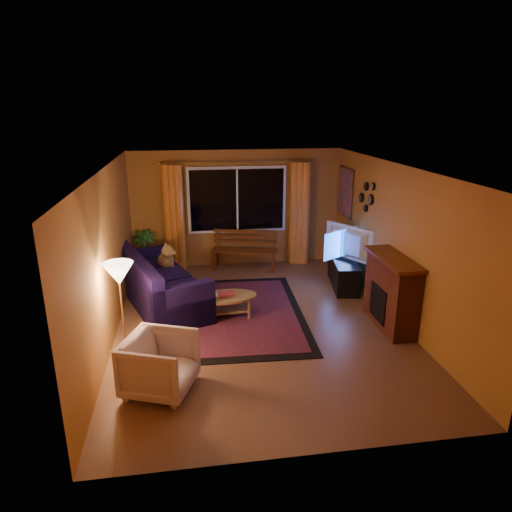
{
  "coord_description": "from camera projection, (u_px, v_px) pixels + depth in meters",
  "views": [
    {
      "loc": [
        -1.06,
        -6.62,
        3.36
      ],
      "look_at": [
        0.0,
        0.3,
        1.05
      ],
      "focal_mm": 32.0,
      "sensor_mm": 36.0,
      "label": 1
    }
  ],
  "objects": [
    {
      "name": "floor",
      "position": [
        259.0,
        323.0,
        7.43
      ],
      "size": [
        4.5,
        6.0,
        0.02
      ],
      "primitive_type": "cube",
      "color": "brown",
      "rests_on": "ground"
    },
    {
      "name": "ceiling",
      "position": [
        259.0,
        167.0,
        6.64
      ],
      "size": [
        4.5,
        6.0,
        0.02
      ],
      "primitive_type": "cube",
      "color": "white",
      "rests_on": "ground"
    },
    {
      "name": "wall_back",
      "position": [
        237.0,
        209.0,
        9.86
      ],
      "size": [
        4.5,
        0.02,
        2.5
      ],
      "primitive_type": "cube",
      "color": "#B8722D",
      "rests_on": "ground"
    },
    {
      "name": "wall_left",
      "position": [
        107.0,
        257.0,
        6.7
      ],
      "size": [
        0.02,
        6.0,
        2.5
      ],
      "primitive_type": "cube",
      "color": "#B8722D",
      "rests_on": "ground"
    },
    {
      "name": "wall_right",
      "position": [
        397.0,
        243.0,
        7.36
      ],
      "size": [
        0.02,
        6.0,
        2.5
      ],
      "primitive_type": "cube",
      "color": "#B8722D",
      "rests_on": "ground"
    },
    {
      "name": "window",
      "position": [
        237.0,
        200.0,
        9.73
      ],
      "size": [
        2.0,
        0.02,
        1.3
      ],
      "primitive_type": "cube",
      "color": "black",
      "rests_on": "wall_back"
    },
    {
      "name": "curtain_rod",
      "position": [
        237.0,
        162.0,
        9.44
      ],
      "size": [
        3.2,
        0.03,
        0.03
      ],
      "primitive_type": "cylinder",
      "rotation": [
        0.0,
        1.57,
        0.0
      ],
      "color": "#BF8C3F",
      "rests_on": "wall_back"
    },
    {
      "name": "curtain_left",
      "position": [
        174.0,
        218.0,
        9.58
      ],
      "size": [
        0.36,
        0.36,
        2.24
      ],
      "primitive_type": "cylinder",
      "color": "orange",
      "rests_on": "ground"
    },
    {
      "name": "curtain_right",
      "position": [
        299.0,
        214.0,
        9.97
      ],
      "size": [
        0.36,
        0.36,
        2.24
      ],
      "primitive_type": "cylinder",
      "color": "orange",
      "rests_on": "ground"
    },
    {
      "name": "bench",
      "position": [
        244.0,
        260.0,
        9.81
      ],
      "size": [
        1.44,
        0.77,
        0.42
      ],
      "primitive_type": "cube",
      "rotation": [
        0.0,
        0.0,
        -0.27
      ],
      "color": "#54240B",
      "rests_on": "ground"
    },
    {
      "name": "potted_plant",
      "position": [
        144.0,
        252.0,
        9.5
      ],
      "size": [
        0.54,
        0.54,
        0.91
      ],
      "primitive_type": "imported",
      "rotation": [
        0.0,
        0.0,
        -0.07
      ],
      "color": "#235B1E",
      "rests_on": "ground"
    },
    {
      "name": "sofa",
      "position": [
        162.0,
        280.0,
        7.95
      ],
      "size": [
        1.73,
        2.54,
        0.95
      ],
      "primitive_type": "cube",
      "rotation": [
        0.0,
        0.0,
        0.34
      ],
      "color": "black",
      "rests_on": "ground"
    },
    {
      "name": "dog",
      "position": [
        166.0,
        259.0,
        8.38
      ],
      "size": [
        0.41,
        0.48,
        0.44
      ],
      "primitive_type": null,
      "rotation": [
        0.0,
        0.0,
        -0.34
      ],
      "color": "olive",
      "rests_on": "sofa"
    },
    {
      "name": "armchair",
      "position": [
        160.0,
        362.0,
        5.54
      ],
      "size": [
        0.96,
        0.99,
        0.8
      ],
      "primitive_type": "imported",
      "rotation": [
        0.0,
        0.0,
        1.21
      ],
      "color": "beige",
      "rests_on": "ground"
    },
    {
      "name": "floor_lamp",
      "position": [
        123.0,
        312.0,
        6.18
      ],
      "size": [
        0.25,
        0.25,
        1.4
      ],
      "primitive_type": "cylinder",
      "rotation": [
        0.0,
        0.0,
        -0.08
      ],
      "color": "#BF8C3F",
      "rests_on": "ground"
    },
    {
      "name": "rug",
      "position": [
        243.0,
        313.0,
        7.76
      ],
      "size": [
        2.14,
        3.24,
        0.02
      ],
      "primitive_type": "cube",
      "rotation": [
        0.0,
        0.0,
        -0.04
      ],
      "color": "maroon",
      "rests_on": "ground"
    },
    {
      "name": "coffee_table",
      "position": [
        225.0,
        306.0,
        7.58
      ],
      "size": [
        1.11,
        1.11,
        0.38
      ],
      "primitive_type": "cylinder",
      "rotation": [
        0.0,
        0.0,
        0.06
      ],
      "color": "olive",
      "rests_on": "ground"
    },
    {
      "name": "tv_console",
      "position": [
        344.0,
        273.0,
        8.88
      ],
      "size": [
        0.64,
        1.35,
        0.54
      ],
      "primitive_type": "cube",
      "rotation": [
        0.0,
        0.0,
        -0.17
      ],
      "color": "black",
      "rests_on": "ground"
    },
    {
      "name": "television",
      "position": [
        346.0,
        243.0,
        8.69
      ],
      "size": [
        0.71,
        1.05,
        0.65
      ],
      "primitive_type": "imported",
      "rotation": [
        0.0,
        0.0,
        2.11
      ],
      "color": "black",
      "rests_on": "tv_console"
    },
    {
      "name": "fireplace",
      "position": [
        391.0,
        294.0,
        7.17
      ],
      "size": [
        0.4,
        1.2,
        1.1
      ],
      "primitive_type": "cube",
      "color": "maroon",
      "rests_on": "ground"
    },
    {
      "name": "mirror_cluster",
      "position": [
        366.0,
        195.0,
        8.4
      ],
      "size": [
        0.06,
        0.6,
        0.56
      ],
      "primitive_type": null,
      "color": "black",
      "rests_on": "wall_right"
    },
    {
      "name": "painting",
      "position": [
        345.0,
        192.0,
        9.53
      ],
      "size": [
        0.04,
        0.76,
        0.96
      ],
      "primitive_type": "cube",
      "color": "#D5530E",
      "rests_on": "wall_right"
    }
  ]
}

